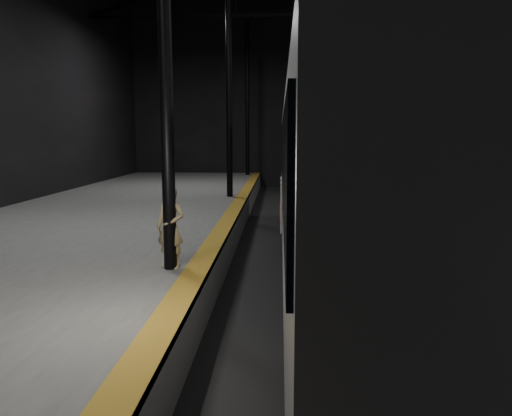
{
  "coord_description": "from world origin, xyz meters",
  "views": [
    {
      "loc": [
        -1.59,
        -13.75,
        3.69
      ],
      "look_at": [
        -2.15,
        -2.28,
        2.0
      ],
      "focal_mm": 35.0,
      "sensor_mm": 36.0,
      "label": 1
    }
  ],
  "objects": [
    {
      "name": "train",
      "position": [
        -0.0,
        -1.38,
        3.15
      ],
      "size": [
        3.16,
        21.11,
        5.64
      ],
      "color": "#A0A3A8",
      "rests_on": "ground"
    },
    {
      "name": "platform_left",
      "position": [
        -7.5,
        0.0,
        0.5
      ],
      "size": [
        9.0,
        43.8,
        1.0
      ],
      "primitive_type": "cube",
      "color": "#525250",
      "rests_on": "ground"
    },
    {
      "name": "ground",
      "position": [
        0.0,
        0.0,
        0.0
      ],
      "size": [
        44.0,
        44.0,
        0.0
      ],
      "primitive_type": "plane",
      "color": "black",
      "rests_on": "ground"
    },
    {
      "name": "tactile_strip",
      "position": [
        -3.25,
        0.0,
        1.0
      ],
      "size": [
        0.5,
        43.8,
        0.01
      ],
      "primitive_type": "cube",
      "color": "#93631A",
      "rests_on": "platform_left"
    },
    {
      "name": "woman",
      "position": [
        -3.8,
        -3.94,
        1.84
      ],
      "size": [
        0.71,
        0.58,
        1.68
      ],
      "primitive_type": "imported",
      "rotation": [
        0.0,
        0.0,
        -0.33
      ],
      "color": "tan",
      "rests_on": "platform_left"
    },
    {
      "name": "track",
      "position": [
        0.0,
        0.0,
        0.07
      ],
      "size": [
        2.4,
        43.0,
        0.24
      ],
      "color": "#3F3328",
      "rests_on": "ground"
    }
  ]
}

